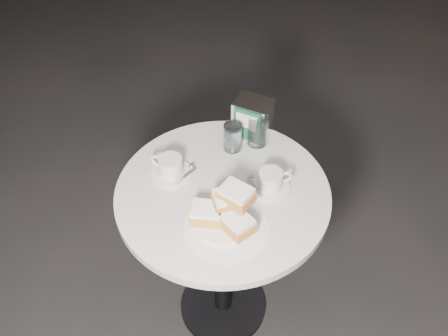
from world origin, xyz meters
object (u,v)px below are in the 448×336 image
coffee_cup_left (171,167)px  water_glass_left (233,137)px  cafe_table (223,228)px  beignet_plate (226,211)px  water_glass_right (258,130)px  coffee_cup_right (271,181)px  napkin_dispenser (252,118)px

coffee_cup_left → water_glass_left: bearing=57.1°
cafe_table → beignet_plate: size_ratio=3.20×
coffee_cup_left → water_glass_right: (0.25, 0.22, 0.03)m
coffee_cup_right → water_glass_right: bearing=86.8°
coffee_cup_right → beignet_plate: bearing=-147.6°
water_glass_left → coffee_cup_left: bearing=-136.1°
beignet_plate → coffee_cup_right: 0.20m
cafe_table → water_glass_left: water_glass_left is taller
beignet_plate → water_glass_left: (-0.05, 0.32, 0.00)m
beignet_plate → water_glass_left: size_ratio=2.26×
beignet_plate → water_glass_right: (0.03, 0.37, 0.01)m
cafe_table → napkin_dispenser: (0.04, 0.30, 0.27)m
beignet_plate → coffee_cup_right: bearing=56.3°
beignet_plate → water_glass_right: beignet_plate is taller
coffee_cup_left → water_glass_left: water_glass_left is taller
coffee_cup_left → beignet_plate: bearing=-22.0°
cafe_table → water_glass_left: bearing=92.8°
beignet_plate → coffee_cup_left: 0.27m
water_glass_left → cafe_table: bearing=-87.2°
coffee_cup_right → water_glass_right: water_glass_right is taller
coffee_cup_left → water_glass_right: water_glass_right is taller
coffee_cup_left → water_glass_right: size_ratio=1.40×
cafe_table → water_glass_left: (-0.01, 0.21, 0.25)m
water_glass_right → napkin_dispenser: size_ratio=0.81×
beignet_plate → water_glass_left: bearing=98.2°
water_glass_left → napkin_dispenser: (0.05, 0.09, 0.02)m
coffee_cup_left → water_glass_left: (0.17, 0.17, 0.02)m
cafe_table → napkin_dispenser: size_ratio=5.20×
beignet_plate → water_glass_right: size_ratio=2.00×
cafe_table → beignet_plate: bearing=-72.8°
coffee_cup_left → water_glass_right: bearing=53.6°
water_glass_left → coffee_cup_right: bearing=-45.0°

